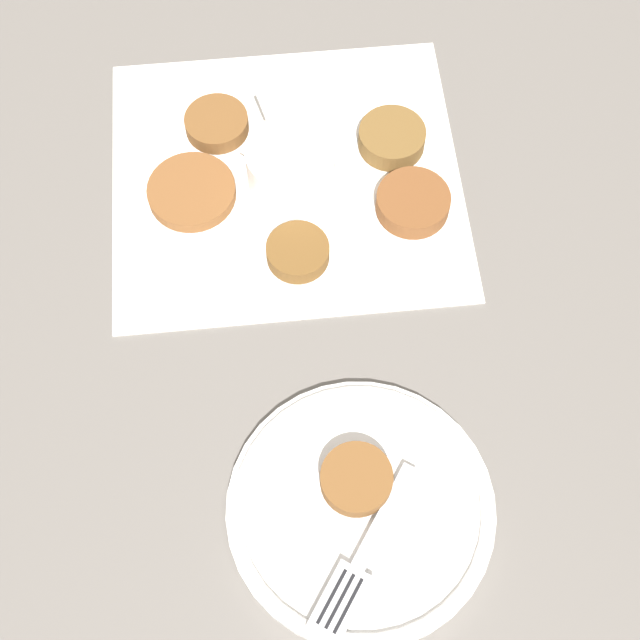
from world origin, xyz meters
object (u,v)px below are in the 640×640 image
(serving_plate, at_px, (361,508))
(fritter_on_plate, at_px, (356,479))
(fork, at_px, (358,567))
(sauce_bowl, at_px, (290,168))

(serving_plate, distance_m, fritter_on_plate, 0.03)
(fritter_on_plate, bearing_deg, fork, 96.19)
(serving_plate, distance_m, fork, 0.05)
(sauce_bowl, bearing_deg, serving_plate, 106.71)
(sauce_bowl, xyz_separation_m, fritter_on_plate, (-0.09, 0.30, 0.00))
(sauce_bowl, height_order, fork, sauce_bowl)
(fork, bearing_deg, sauce_bowl, -75.21)
(sauce_bowl, relative_size, fork, 0.64)
(serving_plate, xyz_separation_m, fritter_on_plate, (0.01, -0.02, 0.02))
(fork, bearing_deg, fritter_on_plate, -83.81)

